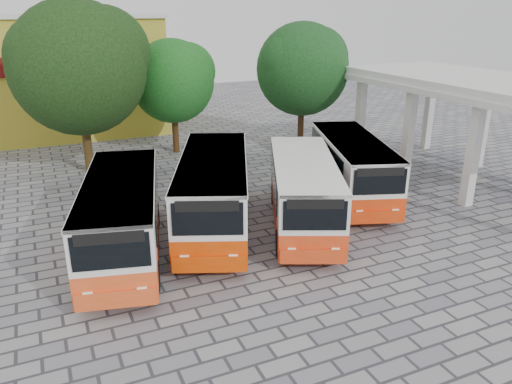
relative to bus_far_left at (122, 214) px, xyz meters
name	(u,v)px	position (x,y,z in m)	size (l,w,h in m)	color
ground	(345,253)	(7.55, -3.06, -1.70)	(90.00, 90.00, 0.00)	slate
terminal_shelter	(486,89)	(18.05, 0.94, 3.21)	(6.80, 15.80, 5.40)	silver
shophouse_block	(13,75)	(-3.45, 22.92, 2.46)	(20.40, 10.40, 8.30)	#AD9D28
bus_far_left	(122,214)	(0.00, 0.00, 0.00)	(4.30, 8.57, 2.94)	#EE4F1C
bus_centre_left	(214,189)	(3.80, 0.85, 0.08)	(5.59, 9.14, 3.08)	#DC3B00
bus_centre_right	(304,189)	(7.26, -0.29, -0.04)	(5.42, 8.54, 2.87)	red
bus_far_right	(352,165)	(11.03, 1.76, -0.03)	(4.89, 8.52, 2.88)	red
tree_left	(79,63)	(0.13, 11.17, 4.23)	(7.39, 7.04, 9.21)	#4B3618
tree_middle	(173,78)	(5.62, 13.19, 2.92)	(5.32, 5.06, 6.99)	#4A2E13
tree_right	(303,66)	(13.19, 10.63, 3.57)	(5.99, 5.71, 7.94)	#472D18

